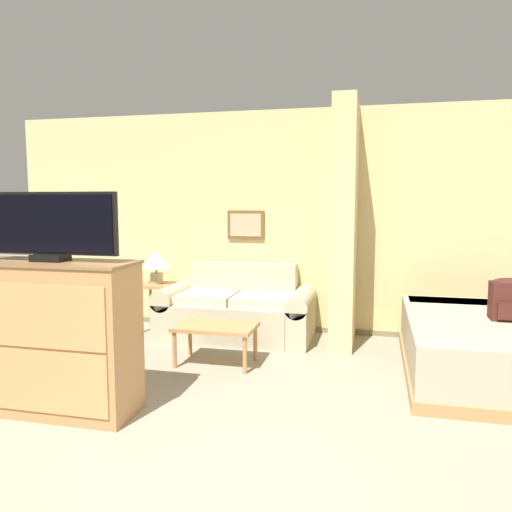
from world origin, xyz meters
TOP-DOWN VIEW (x-y plane):
  - ground_plane at (0.00, 0.00)m, footprint 20.00×20.00m
  - wall_back at (-0.00, 3.59)m, footprint 7.48×0.16m
  - wall_partition_pillar at (0.45, 3.12)m, footprint 0.24×0.83m
  - couch at (-0.74, 3.11)m, footprint 1.74×0.84m
  - coffee_table at (-0.68, 2.14)m, footprint 0.76×0.48m
  - side_table at (-1.74, 3.14)m, footprint 0.38×0.38m
  - table_lamp at (-1.74, 3.14)m, footprint 0.35×0.35m
  - tv_dresser at (-1.50, 0.85)m, footprint 1.24×0.47m
  - tv at (-1.50, 0.85)m, footprint 1.07×0.16m
  - bed at (1.83, 2.44)m, footprint 1.55×2.10m
  - backpack at (1.93, 2.44)m, footprint 0.31×0.24m

SIDE VIEW (x-z plane):
  - ground_plane at x=0.00m, z-range 0.00..0.00m
  - bed at x=1.83m, z-range 0.00..0.51m
  - couch at x=-0.74m, z-range -0.10..0.72m
  - coffee_table at x=-0.68m, z-range 0.14..0.53m
  - side_table at x=-1.74m, z-range 0.17..0.74m
  - tv_dresser at x=-1.50m, z-range 0.00..1.12m
  - backpack at x=1.93m, z-range 0.51..0.88m
  - table_lamp at x=-1.74m, z-range 0.65..1.05m
  - wall_back at x=0.00m, z-range -0.01..2.59m
  - wall_partition_pillar at x=0.45m, z-range 0.00..2.60m
  - tv at x=-1.50m, z-range 1.12..1.62m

